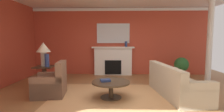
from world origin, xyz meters
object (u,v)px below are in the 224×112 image
Objects in this scene: fireplace at (113,62)px; vase_mantel_right at (126,44)px; table_lamp at (43,50)px; mantel_mirror at (113,33)px; potted_plant at (181,66)px; sofa at (175,85)px; vase_on_side_table at (47,60)px; side_table at (44,75)px; armchair_near_window at (51,85)px; coffee_table at (111,86)px.

fireplace is 0.94m from vase_mantel_right.
table_lamp reaches higher than fireplace.
mantel_mirror is 1.70× the size of potted_plant.
sofa is at bearing -56.46° from fireplace.
mantel_mirror is 3.50× the size of vase_on_side_table.
table_lamp is 3.23× the size of vase_mantel_right.
table_lamp is at bearing -143.35° from vase_mantel_right.
vase_mantel_right is (-1.23, 2.64, 1.04)m from sofa.
mantel_mirror is 3.36m from side_table.
vase_mantel_right is 0.28× the size of potted_plant.
side_table is (-3.92, 0.63, 0.10)m from sofa.
vase_on_side_table is 4.99m from potted_plant.
vase_mantel_right is at bearing 51.91° from armchair_near_window.
vase_on_side_table reaches higher than sofa.
mantel_mirror is 3.65m from sofa.
mantel_mirror reaches higher than armchair_near_window.
table_lamp is at bearing -14.04° from side_table.
mantel_mirror is at bearing 90.00° from fireplace.
sofa is at bearing 2.41° from armchair_near_window.
armchair_near_window reaches higher than side_table.
table_lamp reaches higher than coffee_table.
sofa is 2.93× the size of table_lamp.
sofa is 3.86m from vase_on_side_table.
mantel_mirror is 0.73m from vase_mantel_right.
vase_mantel_right reaches higher than side_table.
coffee_table is at bearing -4.78° from armchair_near_window.
armchair_near_window is at bearing -128.09° from vase_mantel_right.
sofa reaches higher than coffee_table.
table_lamp is at bearing -163.00° from potted_plant.
coffee_table is at bearing -89.76° from mantel_mirror.
fireplace reaches higher than vase_on_side_table.
table_lamp is at bearing 123.65° from armchair_near_window.
coffee_table is at bearing -138.42° from potted_plant.
vase_mantel_right is at bearing 39.87° from vase_on_side_table.
sofa is 2.32m from potted_plant.
armchair_near_window is 0.94m from side_table.
potted_plant is at bearing -14.24° from mantel_mirror.
side_table is at bearing 170.86° from sofa.
mantel_mirror is at bearing 122.39° from sofa.
table_lamp is 0.90× the size of potted_plant.
side_table is at bearing 123.65° from armchair_near_window.
vase_mantel_right reaches higher than sofa.
potted_plant is at bearing -13.48° from vase_mantel_right.
vase_on_side_table is (-2.54, -2.12, -0.44)m from vase_mantel_right.
coffee_table is 1.43× the size of side_table.
mantel_mirror is 3.09m from potted_plant.
table_lamp is (-2.14, -2.05, 0.65)m from fireplace.
coffee_table is 2.23m from vase_on_side_table.
side_table is at bearing -163.00° from potted_plant.
vase_on_side_table is (-3.77, 0.51, 0.60)m from sofa.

